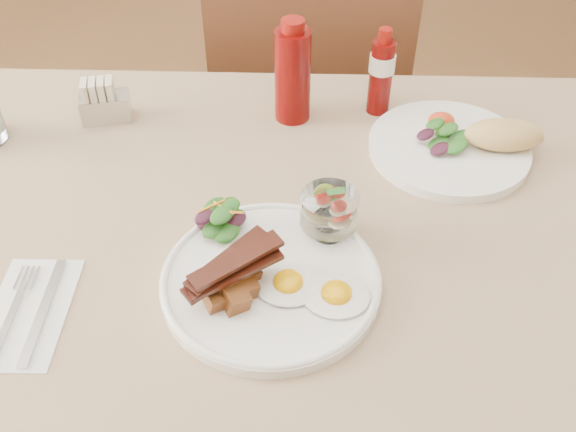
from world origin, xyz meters
The scene contains 12 objects.
table centered at (0.00, 0.00, 0.66)m, with size 1.33×0.88×0.75m.
chair_far centered at (0.00, 0.66, 0.52)m, with size 0.42×0.42×0.93m.
main_plate centered at (-0.05, -0.09, 0.76)m, with size 0.28×0.28×0.02m, color white.
fried_eggs centered at (0.01, -0.11, 0.77)m, with size 0.16×0.11×0.02m.
bacon_potato_pile centered at (-0.09, -0.11, 0.80)m, with size 0.12×0.11×0.06m.
side_salad centered at (-0.12, 0.00, 0.79)m, with size 0.08×0.07×0.04m.
fruit_cup centered at (0.03, -0.01, 0.81)m, with size 0.08×0.08×0.08m.
second_plate centered at (0.24, 0.20, 0.77)m, with size 0.28×0.25×0.06m.
ketchup_bottle centered at (-0.03, 0.30, 0.83)m, with size 0.08×0.08×0.18m.
hot_sauce_bottle centered at (0.12, 0.32, 0.83)m, with size 0.05×0.05×0.15m.
sugar_caddy centered at (-0.35, 0.28, 0.78)m, with size 0.09×0.06×0.07m.
napkin_cutlery centered at (-0.34, -0.14, 0.75)m, with size 0.10×0.18×0.01m.
Camera 1 is at (-0.01, -0.63, 1.37)m, focal length 40.00 mm.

